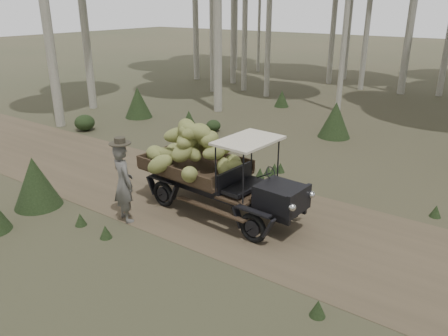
{
  "coord_description": "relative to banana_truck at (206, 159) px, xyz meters",
  "views": [
    {
      "loc": [
        4.04,
        -7.97,
        4.79
      ],
      "look_at": [
        -1.47,
        -0.2,
        1.15
      ],
      "focal_mm": 35.0,
      "sensor_mm": 36.0,
      "label": 1
    }
  ],
  "objects": [
    {
      "name": "undergrowth",
      "position": [
        0.4,
        -1.38,
        -0.71
      ],
      "size": [
        23.7,
        23.05,
        1.39
      ],
      "color": "#233319",
      "rests_on": "ground"
    },
    {
      "name": "banana_truck",
      "position": [
        0.0,
        0.0,
        0.0
      ],
      "size": [
        4.62,
        2.19,
        2.25
      ],
      "rotation": [
        0.0,
        0.0,
        -0.07
      ],
      "color": "black",
      "rests_on": "ground"
    },
    {
      "name": "dirt_track",
      "position": [
        2.0,
        0.2,
        -1.26
      ],
      "size": [
        70.0,
        4.0,
        0.01
      ],
      "primitive_type": "cube",
      "color": "brown",
      "rests_on": "ground"
    },
    {
      "name": "ground",
      "position": [
        2.0,
        0.2,
        -1.27
      ],
      "size": [
        120.0,
        120.0,
        0.0
      ],
      "primitive_type": "plane",
      "color": "#473D2B",
      "rests_on": "ground"
    },
    {
      "name": "farmer",
      "position": [
        -1.11,
        -1.64,
        -0.32
      ],
      "size": [
        0.78,
        0.64,
        2.01
      ],
      "rotation": [
        0.0,
        0.0,
        2.8
      ],
      "color": "#5B5853",
      "rests_on": "ground"
    }
  ]
}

